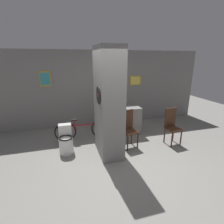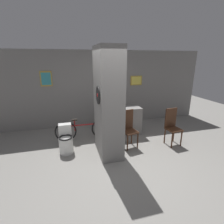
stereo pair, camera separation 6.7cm
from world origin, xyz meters
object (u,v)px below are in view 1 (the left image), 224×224
toilet (66,141)px  bottle_tall (122,105)px  bicycle (84,129)px  chair_by_doorway (172,125)px  chair_near_pillar (129,127)px

toilet → bottle_tall: size_ratio=2.40×
bicycle → chair_by_doorway: bearing=-20.9°
toilet → chair_near_pillar: 1.67m
bicycle → bottle_tall: bottle_tall is taller
chair_by_doorway → bicycle: (-2.34, 0.89, -0.22)m
bicycle → bottle_tall: size_ratio=5.76×
bicycle → bottle_tall: (1.20, 0.05, 0.65)m
chair_by_doorway → bicycle: chair_by_doorway is taller
toilet → bicycle: size_ratio=0.42×
chair_near_pillar → bicycle: 1.35m
chair_near_pillar → bottle_tall: (0.09, 0.78, 0.42)m
bottle_tall → bicycle: bearing=-177.5°
chair_near_pillar → chair_by_doorway: same height
chair_near_pillar → toilet: bearing=165.8°
toilet → bottle_tall: bearing=20.6°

